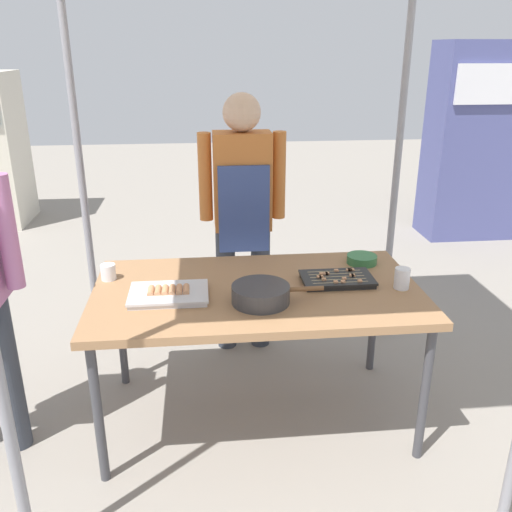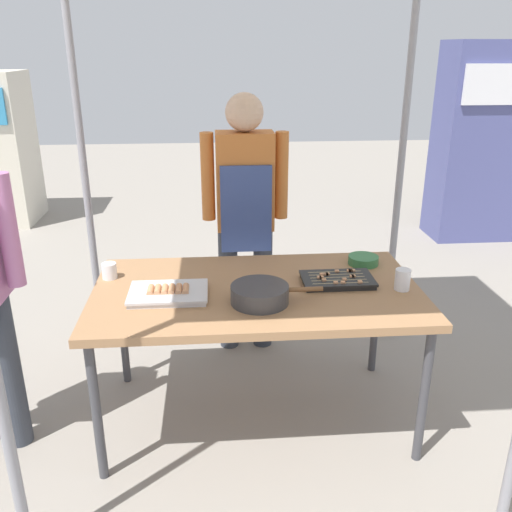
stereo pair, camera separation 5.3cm
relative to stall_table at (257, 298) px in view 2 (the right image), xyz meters
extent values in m
plane|color=gray|center=(0.00, 0.00, -0.70)|extent=(18.00, 18.00, 0.00)
cube|color=#9E724C|center=(0.00, 0.00, 0.03)|extent=(1.60, 0.90, 0.04)
cylinder|color=#3F3F44|center=(-0.74, -0.39, -0.34)|extent=(0.04, 0.04, 0.71)
cylinder|color=#3F3F44|center=(0.74, -0.39, -0.34)|extent=(0.04, 0.04, 0.71)
cylinder|color=#3F3F44|center=(-0.74, 0.39, -0.34)|extent=(0.04, 0.04, 0.71)
cylinder|color=#3F3F44|center=(0.74, 0.39, -0.34)|extent=(0.04, 0.04, 0.71)
cylinder|color=gray|center=(-0.95, 0.80, 0.47)|extent=(0.04, 0.04, 2.33)
cylinder|color=gray|center=(0.95, 0.80, 0.47)|extent=(0.04, 0.04, 2.33)
cube|color=silver|center=(-0.43, -0.06, 0.06)|extent=(0.36, 0.25, 0.02)
cube|color=silver|center=(-0.43, -0.06, 0.08)|extent=(0.37, 0.26, 0.01)
cylinder|color=tan|center=(-0.51, -0.06, 0.09)|extent=(0.03, 0.09, 0.03)
cylinder|color=tan|center=(-0.47, -0.06, 0.09)|extent=(0.03, 0.09, 0.03)
cylinder|color=tan|center=(-0.44, -0.06, 0.09)|extent=(0.03, 0.09, 0.03)
cylinder|color=tan|center=(-0.41, -0.06, 0.09)|extent=(0.03, 0.09, 0.03)
cylinder|color=tan|center=(-0.38, -0.06, 0.09)|extent=(0.03, 0.09, 0.03)
cylinder|color=tan|center=(-0.34, -0.06, 0.09)|extent=(0.03, 0.09, 0.03)
cube|color=black|center=(0.41, 0.03, 0.06)|extent=(0.34, 0.21, 0.02)
cube|color=black|center=(0.41, 0.03, 0.08)|extent=(0.36, 0.22, 0.01)
cylinder|color=tan|center=(0.41, -0.04, 0.08)|extent=(0.28, 0.01, 0.01)
cube|color=tan|center=(0.42, -0.04, 0.08)|extent=(0.02, 0.02, 0.02)
cube|color=tan|center=(0.50, -0.04, 0.08)|extent=(0.02, 0.02, 0.02)
cube|color=tan|center=(0.38, -0.04, 0.08)|extent=(0.02, 0.02, 0.02)
cylinder|color=tan|center=(0.41, -0.01, 0.08)|extent=(0.28, 0.01, 0.01)
cube|color=tan|center=(0.33, -0.01, 0.08)|extent=(0.02, 0.02, 0.02)
cube|color=tan|center=(0.43, -0.01, 0.08)|extent=(0.02, 0.02, 0.02)
cylinder|color=tan|center=(0.41, 0.03, 0.08)|extent=(0.28, 0.01, 0.01)
cube|color=tan|center=(0.33, 0.03, 0.08)|extent=(0.02, 0.02, 0.02)
cube|color=tan|center=(0.49, 0.03, 0.08)|extent=(0.02, 0.02, 0.02)
cube|color=tan|center=(0.31, 0.03, 0.08)|extent=(0.02, 0.02, 0.02)
cube|color=tan|center=(0.48, 0.03, 0.08)|extent=(0.02, 0.02, 0.02)
cylinder|color=tan|center=(0.41, 0.07, 0.08)|extent=(0.28, 0.01, 0.01)
cube|color=tan|center=(0.36, 0.07, 0.08)|extent=(0.02, 0.02, 0.02)
cube|color=tan|center=(0.36, 0.07, 0.08)|extent=(0.02, 0.02, 0.02)
cube|color=tan|center=(0.33, 0.07, 0.08)|extent=(0.02, 0.02, 0.02)
cylinder|color=tan|center=(0.41, 0.10, 0.08)|extent=(0.28, 0.01, 0.01)
cube|color=tan|center=(0.42, 0.10, 0.08)|extent=(0.02, 0.02, 0.02)
cube|color=tan|center=(0.50, 0.10, 0.08)|extent=(0.02, 0.02, 0.02)
cube|color=tan|center=(0.48, 0.10, 0.08)|extent=(0.02, 0.02, 0.02)
cube|color=tan|center=(0.49, 0.10, 0.08)|extent=(0.02, 0.02, 0.02)
cylinder|color=#38383A|center=(0.00, -0.16, 0.09)|extent=(0.27, 0.27, 0.08)
cylinder|color=brown|center=(0.21, -0.16, 0.11)|extent=(0.16, 0.02, 0.02)
cylinder|color=#386B33|center=(0.00, -0.16, 0.13)|extent=(0.25, 0.25, 0.01)
cylinder|color=#33723F|center=(0.60, 0.27, 0.08)|extent=(0.16, 0.16, 0.05)
cylinder|color=white|center=(-0.74, 0.18, 0.09)|extent=(0.08, 0.08, 0.08)
cylinder|color=white|center=(0.70, -0.07, 0.10)|extent=(0.07, 0.07, 0.10)
cylinder|color=#333842|center=(-0.12, 0.76, -0.29)|extent=(0.12, 0.12, 0.82)
cylinder|color=#333842|center=(0.10, 0.76, -0.29)|extent=(0.12, 0.12, 0.82)
cube|color=#CC7233|center=(-0.01, 0.76, 0.41)|extent=(0.34, 0.20, 0.58)
cube|color=#384C8C|center=(-0.01, 0.65, 0.27)|extent=(0.30, 0.02, 0.52)
cylinder|color=#CC7233|center=(-0.23, 0.76, 0.44)|extent=(0.08, 0.08, 0.52)
cylinder|color=#CC7233|center=(0.21, 0.76, 0.44)|extent=(0.08, 0.08, 0.52)
sphere|color=#D8B293|center=(-0.01, 0.76, 0.81)|extent=(0.22, 0.22, 0.22)
cylinder|color=#333842|center=(-1.20, -0.11, -0.30)|extent=(0.12, 0.12, 0.80)
cylinder|color=#B26B9E|center=(-1.09, -0.11, 0.41)|extent=(0.08, 0.08, 0.51)
cube|color=#4C518C|center=(2.53, 2.84, 0.26)|extent=(0.99, 0.52, 1.92)
cube|color=white|center=(2.53, 2.56, 0.84)|extent=(0.89, 0.03, 0.36)
camera|label=1|loc=(-0.25, -2.44, 1.16)|focal=38.43mm
camera|label=2|loc=(-0.20, -2.44, 1.16)|focal=38.43mm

